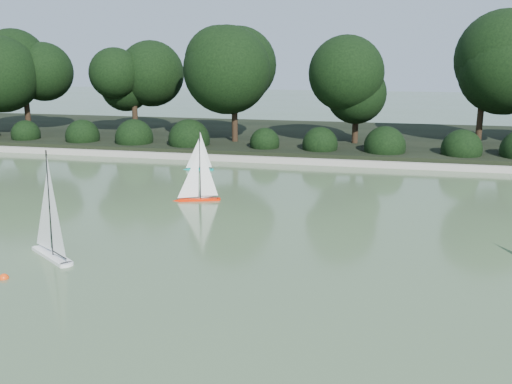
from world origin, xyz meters
TOP-DOWN VIEW (x-y plane):
  - ground at (0.00, 0.00)m, footprint 80.00×80.00m
  - pond_coping at (0.00, 9.00)m, footprint 40.00×0.35m
  - far_bank at (0.00, 13.00)m, footprint 40.00×8.00m
  - tree_line at (1.23, 11.44)m, footprint 26.31×3.93m
  - shrub_hedge at (0.00, 9.90)m, footprint 29.10×1.10m
  - sailboat_white_a at (-3.54, 0.34)m, footprint 1.24×0.96m
  - sailboat_orange at (-2.25, 4.24)m, footprint 1.09×0.48m
  - sailboat_teal at (-3.24, 7.48)m, footprint 0.90×0.24m
  - race_buoy at (-3.66, -0.70)m, footprint 0.15×0.15m

SIDE VIEW (x-z plane):
  - ground at x=0.00m, z-range 0.00..0.00m
  - race_buoy at x=-3.66m, z-range -0.07..0.07m
  - pond_coping at x=0.00m, z-range 0.00..0.18m
  - far_bank at x=0.00m, z-range 0.00..0.30m
  - sailboat_teal at x=-3.24m, z-range -0.42..0.80m
  - sailboat_orange at x=-2.25m, z-range -0.52..0.99m
  - sailboat_white_a at x=-3.54m, z-range -0.66..1.26m
  - shrub_hedge at x=0.00m, z-range -0.10..1.00m
  - tree_line at x=1.23m, z-range 0.45..4.83m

